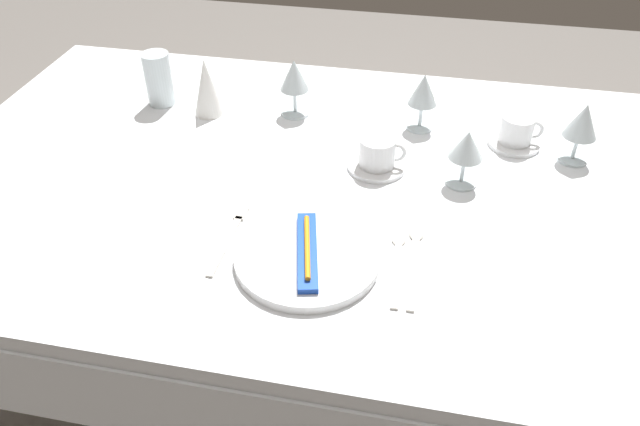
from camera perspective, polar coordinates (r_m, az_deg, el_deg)
name	(u,v)px	position (r m, az deg, el deg)	size (l,w,h in m)	color
ground_plane	(324,382)	(1.89, 0.34, -15.31)	(6.00, 6.00, 0.00)	slate
dining_table	(325,206)	(1.42, 0.43, 0.65)	(1.80, 1.11, 0.74)	white
dinner_plate	(307,257)	(1.15, -1.17, -4.08)	(0.27, 0.27, 0.02)	white
toothbrush_package	(307,250)	(1.14, -1.18, -3.45)	(0.08, 0.21, 0.02)	blue
fork_outer	(229,236)	(1.22, -8.35, -2.16)	(0.02, 0.21, 0.00)	beige
spoon_soup	(397,259)	(1.16, 7.16, -4.21)	(0.03, 0.21, 0.01)	beige
spoon_dessert	(415,257)	(1.17, 8.72, -4.00)	(0.03, 0.23, 0.01)	beige
saucer_left	(514,143)	(1.55, 17.43, 6.19)	(0.12, 0.12, 0.01)	white
coffee_cup_left	(517,129)	(1.53, 17.76, 7.38)	(0.10, 0.08, 0.06)	white
saucer_right	(376,166)	(1.40, 5.22, 4.34)	(0.13, 0.13, 0.01)	white
coffee_cup_right	(378,152)	(1.38, 5.38, 5.66)	(0.11, 0.08, 0.07)	white
wine_glass_centre	(294,78)	(1.56, -2.39, 12.34)	(0.07, 0.07, 0.15)	silver
wine_glass_left	(423,92)	(1.52, 9.51, 10.94)	(0.07, 0.07, 0.14)	silver
wine_glass_right	(467,148)	(1.33, 13.39, 5.87)	(0.07, 0.07, 0.13)	silver
wine_glass_far	(583,123)	(1.49, 23.08, 7.66)	(0.08, 0.08, 0.14)	silver
drink_tumbler	(159,82)	(1.68, -14.62, 11.63)	(0.07, 0.07, 0.14)	silver
napkin_folded	(207,87)	(1.60, -10.40, 11.39)	(0.08, 0.08, 0.15)	white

